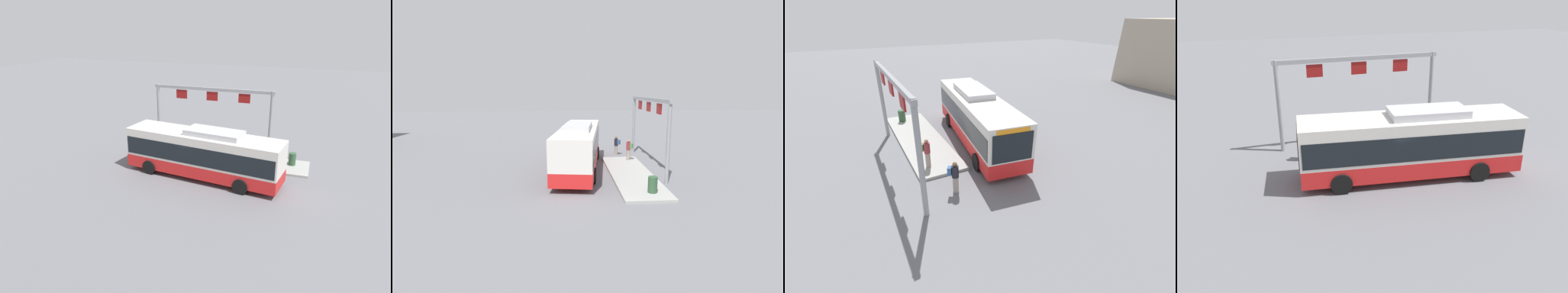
% 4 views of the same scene
% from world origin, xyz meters
% --- Properties ---
extents(ground_plane, '(120.00, 120.00, 0.00)m').
position_xyz_m(ground_plane, '(0.00, 0.00, 0.00)').
color(ground_plane, slate).
extents(platform_curb, '(10.00, 2.80, 0.16)m').
position_xyz_m(platform_curb, '(-1.83, -3.46, 0.08)').
color(platform_curb, '#9E9E99').
rests_on(platform_curb, ground).
extents(bus_main, '(10.95, 3.95, 3.46)m').
position_xyz_m(bus_main, '(-0.01, 0.00, 1.81)').
color(bus_main, red).
rests_on(bus_main, ground).
extents(person_boarding, '(0.54, 0.61, 1.67)m').
position_xyz_m(person_boarding, '(4.67, -3.53, 0.89)').
color(person_boarding, gray).
rests_on(person_boarding, ground).
extents(person_waiting_near, '(0.55, 0.60, 1.67)m').
position_xyz_m(person_waiting_near, '(2.01, -4.08, 1.05)').
color(person_waiting_near, gray).
rests_on(person_waiting_near, platform_curb).
extents(platform_sign_gantry, '(9.70, 0.24, 5.20)m').
position_xyz_m(platform_sign_gantry, '(0.98, -5.27, 3.77)').
color(platform_sign_gantry, gray).
rests_on(platform_sign_gantry, ground).
extents(trash_bin, '(0.52, 0.52, 0.90)m').
position_xyz_m(trash_bin, '(-5.60, -3.82, 0.61)').
color(trash_bin, '#2D5133').
rests_on(trash_bin, platform_curb).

